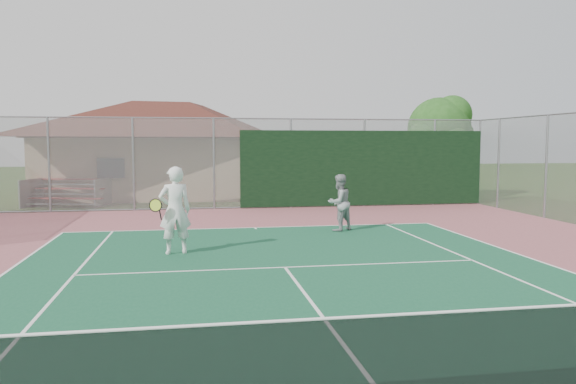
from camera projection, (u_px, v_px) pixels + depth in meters
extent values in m
cube|color=black|center=(400.00, 368.00, 5.13)|extent=(11.77, 0.04, 0.96)
cylinder|color=white|center=(401.00, 315.00, 5.09)|extent=(11.77, 0.03, 0.03)
cylinder|color=gray|center=(49.00, 165.00, 20.53)|extent=(0.08, 0.08, 3.50)
cylinder|color=gray|center=(133.00, 164.00, 21.04)|extent=(0.08, 0.08, 3.50)
cylinder|color=gray|center=(214.00, 164.00, 21.54)|extent=(0.08, 0.08, 3.50)
cylinder|color=gray|center=(291.00, 163.00, 22.05)|extent=(0.08, 0.08, 3.50)
cylinder|color=gray|center=(364.00, 163.00, 22.56)|extent=(0.08, 0.08, 3.50)
cylinder|color=gray|center=(434.00, 163.00, 23.07)|extent=(0.08, 0.08, 3.50)
cylinder|color=gray|center=(479.00, 162.00, 23.41)|extent=(0.08, 0.08, 3.50)
cylinder|color=gray|center=(240.00, 118.00, 21.56)|extent=(20.00, 0.05, 0.05)
cylinder|color=gray|center=(240.00, 207.00, 21.86)|extent=(20.00, 0.05, 0.05)
cube|color=#999EA0|center=(240.00, 164.00, 21.71)|extent=(20.00, 0.02, 3.50)
cube|color=black|center=(364.00, 168.00, 22.53)|extent=(10.00, 0.04, 3.00)
cylinder|color=gray|center=(498.00, 164.00, 21.94)|extent=(0.08, 0.08, 3.50)
cylinder|color=gray|center=(546.00, 167.00, 18.99)|extent=(0.08, 0.08, 3.50)
cube|color=#999EA0|center=(546.00, 167.00, 18.99)|extent=(0.02, 9.00, 3.50)
cube|color=tan|center=(171.00, 166.00, 27.72)|extent=(11.69, 8.20, 2.81)
cube|color=#592A21|center=(170.00, 137.00, 27.59)|extent=(12.19, 8.70, 0.17)
pyramid|color=#592A21|center=(170.00, 103.00, 27.45)|extent=(12.86, 9.02, 1.68)
cube|color=black|center=(212.00, 179.00, 24.37)|extent=(0.84, 0.06, 1.97)
cube|color=maroon|center=(65.00, 198.00, 22.37)|extent=(2.99, 1.03, 0.05)
cube|color=#B2B5BA|center=(64.00, 204.00, 22.14)|extent=(2.98, 1.00, 0.04)
cube|color=maroon|center=(68.00, 188.00, 22.88)|extent=(2.99, 1.03, 0.05)
cube|color=#B2B5BA|center=(67.00, 194.00, 22.65)|extent=(2.98, 1.00, 0.04)
cube|color=maroon|center=(70.00, 179.00, 23.39)|extent=(2.99, 1.03, 0.05)
cube|color=#B2B5BA|center=(69.00, 184.00, 23.16)|extent=(2.98, 1.00, 0.04)
cube|color=#B2B5BA|center=(31.00, 193.00, 22.66)|extent=(0.51, 1.77, 1.11)
cube|color=#B2B5BA|center=(104.00, 192.00, 23.13)|extent=(0.51, 1.77, 1.11)
cylinder|color=#372314|center=(438.00, 172.00, 25.72)|extent=(0.32, 0.32, 2.49)
sphere|color=#215019|center=(439.00, 129.00, 25.55)|extent=(2.84, 2.84, 2.84)
sphere|color=#215019|center=(452.00, 137.00, 25.97)|extent=(1.95, 1.95, 1.95)
sphere|color=#215019|center=(427.00, 139.00, 25.11)|extent=(1.78, 1.78, 1.78)
sphere|color=#215019|center=(450.00, 140.00, 24.84)|extent=(1.60, 1.60, 1.60)
sphere|color=#215019|center=(427.00, 133.00, 26.21)|extent=(1.78, 1.78, 1.78)
sphere|color=#215019|center=(452.00, 115.00, 25.41)|extent=(1.78, 1.78, 1.78)
imported|color=white|center=(175.00, 211.00, 12.81)|extent=(0.81, 0.60, 2.00)
imported|color=#96989A|center=(339.00, 203.00, 16.19)|extent=(1.00, 0.92, 1.64)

